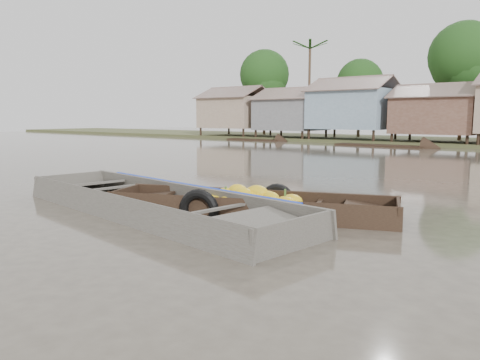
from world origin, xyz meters
The scene contains 3 objects.
ground centered at (0.00, 0.00, 0.00)m, with size 120.00×120.00×0.00m, color #4B443A.
banana_boat centered at (0.26, 1.02, 0.20)m, with size 6.42×3.69×0.91m.
viewer_boat centered at (-1.39, -0.16, 0.08)m, with size 8.52×3.23×0.67m.
Camera 1 is at (6.43, -6.95, 2.13)m, focal length 35.00 mm.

